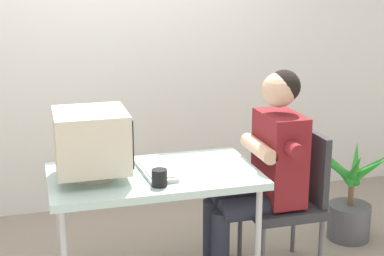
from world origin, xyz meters
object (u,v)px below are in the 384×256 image
object	(u,v)px
keyboard	(154,169)
desk_mug	(159,178)
desk	(154,182)
office_chair	(291,195)
crt_monitor	(92,141)
person_seated	(264,166)
potted_plant	(350,201)

from	to	relation	value
keyboard	desk_mug	bearing A→B (deg)	-95.76
desk	office_chair	world-z (taller)	office_chair
crt_monitor	person_seated	size ratio (longest dim) A/B	0.31
crt_monitor	desk_mug	world-z (taller)	crt_monitor
potted_plant	person_seated	bearing A→B (deg)	-160.62
keyboard	desk	bearing A→B (deg)	-109.03
crt_monitor	person_seated	xyz separation A→B (m)	(1.04, 0.01, -0.24)
office_chair	potted_plant	xyz separation A→B (m)	(0.60, 0.28, -0.22)
office_chair	person_seated	distance (m)	0.28
office_chair	person_seated	size ratio (longest dim) A/B	0.70
keyboard	potted_plant	xyz separation A→B (m)	(1.47, 0.26, -0.47)
desk	crt_monitor	world-z (taller)	crt_monitor
office_chair	desk_mug	world-z (taller)	office_chair
crt_monitor	keyboard	world-z (taller)	crt_monitor
potted_plant	keyboard	bearing A→B (deg)	-169.98
desk	office_chair	size ratio (longest dim) A/B	1.33
keyboard	desk_mug	distance (m)	0.24
desk	person_seated	xyz separation A→B (m)	(0.69, 0.01, 0.03)
desk_mug	keyboard	bearing A→B (deg)	84.24
crt_monitor	office_chair	world-z (taller)	crt_monitor
desk	office_chair	xyz separation A→B (m)	(0.88, 0.01, -0.18)
desk	office_chair	bearing A→B (deg)	0.36
desk	desk_mug	xyz separation A→B (m)	(-0.02, -0.22, 0.10)
desk	potted_plant	world-z (taller)	desk
potted_plant	office_chair	bearing A→B (deg)	-155.20
crt_monitor	keyboard	bearing A→B (deg)	3.90
crt_monitor	desk_mug	bearing A→B (deg)	-33.05
desk_mug	potted_plant	bearing A→B (deg)	18.45
person_seated	keyboard	bearing A→B (deg)	178.51
keyboard	potted_plant	size ratio (longest dim) A/B	0.65
keyboard	office_chair	distance (m)	0.90
person_seated	potted_plant	bearing A→B (deg)	19.38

